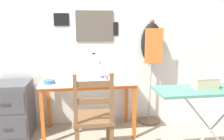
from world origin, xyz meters
TOP-DOWN VIEW (x-y plane):
  - wall_back at (0.00, 0.61)m, footprint 10.00×0.07m
  - sewing_table at (0.00, 0.26)m, footprint 1.17×0.55m
  - sewing_machine at (-0.01, 0.36)m, footprint 0.37×0.18m
  - fabric_bowl at (-0.46, 0.14)m, footprint 0.14×0.14m
  - scissors at (0.45, 0.13)m, footprint 0.11×0.13m
  - thread_spool_near_machine at (0.19, 0.31)m, footprint 0.03×0.03m
  - thread_spool_mid_table at (0.23, 0.23)m, footprint 0.03×0.03m
  - wooden_chair at (0.03, -0.32)m, footprint 0.40×0.38m
  - filing_cabinet at (-0.95, 0.31)m, footprint 0.45×0.47m
  - dress_form at (0.88, 0.49)m, footprint 0.32×0.32m
  - ironing_board at (1.13, -0.61)m, footprint 1.11×0.35m
  - storage_box at (1.05, -0.58)m, footprint 0.23×0.14m

SIDE VIEW (x-z plane):
  - filing_cabinet at x=-0.95m, z-range 0.00..0.70m
  - wooden_chair at x=0.03m, z-range -0.02..0.92m
  - sewing_table at x=0.00m, z-range 0.27..0.98m
  - scissors at x=0.45m, z-range 0.71..0.72m
  - thread_spool_mid_table at x=0.23m, z-range 0.71..0.75m
  - thread_spool_near_machine at x=0.19m, z-range 0.71..0.75m
  - fabric_bowl at x=-0.46m, z-range 0.72..0.76m
  - ironing_board at x=1.13m, z-range 0.36..1.17m
  - storage_box at x=1.05m, z-range 0.81..0.91m
  - sewing_machine at x=-0.01m, z-range 0.69..1.03m
  - dress_form at x=0.88m, z-range 0.31..1.77m
  - wall_back at x=0.00m, z-range 0.00..2.55m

